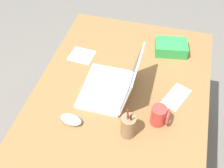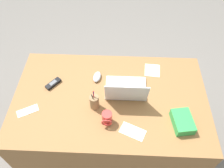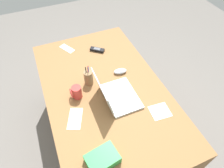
% 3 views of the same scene
% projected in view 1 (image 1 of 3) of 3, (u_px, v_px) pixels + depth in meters
% --- Properties ---
extents(desk, '(1.47, 0.89, 0.75)m').
position_uv_depth(desk, '(114.00, 149.00, 1.67)').
color(desk, olive).
rests_on(desk, ground).
extents(laptop, '(0.31, 0.28, 0.23)m').
position_uv_depth(laptop, '(113.00, 85.00, 1.44)').
color(laptop, silver).
rests_on(laptop, desk).
extents(computer_mouse, '(0.07, 0.12, 0.04)m').
position_uv_depth(computer_mouse, '(71.00, 120.00, 1.34)').
color(computer_mouse, silver).
rests_on(computer_mouse, desk).
extents(coffee_mug_white, '(0.07, 0.08, 0.10)m').
position_uv_depth(coffee_mug_white, '(159.00, 116.00, 1.31)').
color(coffee_mug_white, '#C63833').
rests_on(coffee_mug_white, desk).
extents(pen_holder, '(0.07, 0.07, 0.18)m').
position_uv_depth(pen_holder, '(128.00, 126.00, 1.26)').
color(pen_holder, olive).
rests_on(pen_holder, desk).
extents(snack_bag, '(0.16, 0.20, 0.07)m').
position_uv_depth(snack_bag, '(171.00, 47.00, 1.66)').
color(snack_bag, green).
rests_on(snack_bag, desk).
extents(paper_note_left, '(0.13, 0.14, 0.00)m').
position_uv_depth(paper_note_left, '(82.00, 56.00, 1.66)').
color(paper_note_left, white).
rests_on(paper_note_left, desk).
extents(paper_note_right, '(0.19, 0.15, 0.00)m').
position_uv_depth(paper_note_right, '(176.00, 97.00, 1.45)').
color(paper_note_right, white).
rests_on(paper_note_right, desk).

